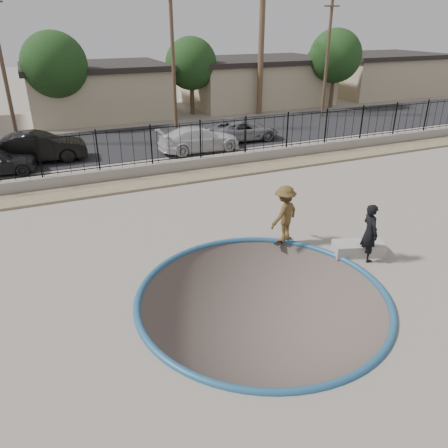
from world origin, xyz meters
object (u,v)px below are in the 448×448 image
skater (284,217)px  skateboard (283,241)px  videographer (370,233)px  car_c (199,139)px  car_d (243,130)px  car_b (39,147)px  concrete_ledge (358,248)px

skater → skateboard: skater is taller
videographer → car_c: size_ratio=0.40×
car_d → car_b: bearing=91.2°
skateboard → concrete_ledge: size_ratio=0.51×
skateboard → car_d: bearing=46.7°
skater → videographer: 2.76m
videographer → car_d: bearing=-2.0°
car_b → skateboard: bearing=-148.1°
skateboard → car_b: 15.01m
concrete_ledge → car_d: size_ratio=0.36×
car_b → car_c: bearing=-95.8°
car_b → car_c: size_ratio=1.01×
skateboard → car_d: car_d is taller
skateboard → car_c: (1.43, 11.80, 0.67)m
car_b → concrete_ledge: bearing=-145.4°
skater → car_d: size_ratio=0.44×
concrete_ledge → car_c: size_ratio=0.34×
skater → videographer: bearing=107.0°
skater → car_b: 14.99m
videographer → car_b: 17.69m
concrete_ledge → videographer: bearing=-90.0°
skateboard → car_b: size_ratio=0.17×
videographer → concrete_ledge: (0.00, 0.38, -0.74)m
videographer → car_d: (3.00, 15.11, -0.29)m
skateboard → car_c: 11.90m
car_d → videographer: bearing=170.8°
concrete_ledge → skater: bearing=137.4°
concrete_ledge → car_b: (-8.91, 14.90, 0.63)m
car_c → skateboard: bearing=172.6°
skater → car_d: bearing=-134.9°
skater → car_d: skater is taller
skateboard → videographer: size_ratio=0.44×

